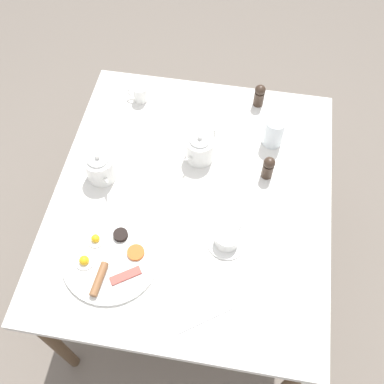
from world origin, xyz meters
The scene contains 12 objects.
ground_plane centered at (0.00, 0.00, 0.00)m, with size 8.00×8.00×0.00m, color #70665B.
table centered at (0.00, 0.00, 0.65)m, with size 0.97×1.11×0.71m.
breakfast_plate centered at (0.22, 0.29, 0.72)m, with size 0.32×0.32×0.04m.
teapot_near centered at (0.00, -0.17, 0.77)m, with size 0.11×0.18×0.13m.
teapot_far centered at (0.34, -0.03, 0.77)m, with size 0.12×0.17×0.13m.
teacup_with_saucer_left centered at (-0.14, 0.16, 0.74)m, with size 0.13×0.13×0.06m.
water_glass_tall centered at (-0.26, -0.29, 0.77)m, with size 0.08×0.08×0.12m.
creamer_jug centered at (0.28, -0.42, 0.75)m, with size 0.08×0.05×0.07m.
pepper_grinder centered at (-0.19, -0.47, 0.77)m, with size 0.04×0.04×0.10m.
salt_grinder centered at (-0.25, -0.13, 0.77)m, with size 0.04×0.04×0.10m.
fork_by_plate centered at (-0.05, -0.40, 0.72)m, with size 0.02×0.18×0.00m.
knife_by_plate centered at (-0.12, 0.42, 0.72)m, with size 0.18×0.13×0.00m.
Camera 1 is at (-0.14, 0.82, 2.07)m, focal length 42.00 mm.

